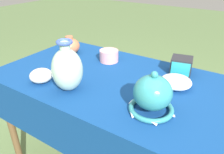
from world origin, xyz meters
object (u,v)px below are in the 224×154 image
at_px(pot_squat_rose, 109,56).
at_px(bowl_shallow_porcelain, 176,82).
at_px(jar_round_terracotta, 70,46).
at_px(vase_dome_bell, 152,95).
at_px(vase_tall_bulbous, 67,69).
at_px(mosaic_tile_box, 181,65).
at_px(bowl_shallow_ivory, 41,76).

bearing_deg(pot_squat_rose, bowl_shallow_porcelain, -11.04).
distance_m(jar_round_terracotta, bowl_shallow_porcelain, 0.78).
distance_m(vase_dome_bell, bowl_shallow_porcelain, 0.27).
xyz_separation_m(vase_dome_bell, jar_round_terracotta, (-0.75, 0.32, -0.02)).
bearing_deg(vase_dome_bell, bowl_shallow_porcelain, 85.31).
distance_m(vase_dome_bell, pot_squat_rose, 0.57).
xyz_separation_m(vase_tall_bulbous, mosaic_tile_box, (0.42, 0.49, -0.07)).
bearing_deg(pot_squat_rose, jar_round_terracotta, -173.19).
height_order(vase_dome_bell, bowl_shallow_ivory, vase_dome_bell).
bearing_deg(vase_dome_bell, mosaic_tile_box, 90.85).
distance_m(vase_dome_bell, mosaic_tile_box, 0.43).
relative_size(vase_tall_bulbous, bowl_shallow_ivory, 2.15).
relative_size(vase_dome_bell, bowl_shallow_ivory, 1.73).
distance_m(mosaic_tile_box, bowl_shallow_ivory, 0.78).
bearing_deg(pot_squat_rose, vase_dome_bell, -38.07).
bearing_deg(jar_round_terracotta, mosaic_tile_box, 8.90).
bearing_deg(bowl_shallow_porcelain, vase_dome_bell, -94.69).
height_order(vase_tall_bulbous, bowl_shallow_porcelain, vase_tall_bulbous).
height_order(pot_squat_rose, jar_round_terracotta, jar_round_terracotta).
relative_size(vase_dome_bell, bowl_shallow_porcelain, 1.30).
relative_size(vase_tall_bulbous, pot_squat_rose, 2.12).
xyz_separation_m(pot_squat_rose, jar_round_terracotta, (-0.30, -0.04, 0.02)).
xyz_separation_m(mosaic_tile_box, pot_squat_rose, (-0.44, -0.08, -0.01)).
height_order(pot_squat_rose, bowl_shallow_porcelain, pot_squat_rose).
relative_size(pot_squat_rose, bowl_shallow_porcelain, 0.76).
relative_size(vase_tall_bulbous, mosaic_tile_box, 1.91).
relative_size(vase_dome_bell, mosaic_tile_box, 1.54).
xyz_separation_m(vase_dome_bell, bowl_shallow_ivory, (-0.60, -0.08, -0.04)).
bearing_deg(vase_dome_bell, pot_squat_rose, 141.93).
xyz_separation_m(vase_tall_bulbous, bowl_shallow_porcelain, (0.44, 0.32, -0.08)).
xyz_separation_m(mosaic_tile_box, bowl_shallow_ivory, (-0.59, -0.51, -0.01)).
bearing_deg(bowl_shallow_ivory, vase_tall_bulbous, 6.58).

